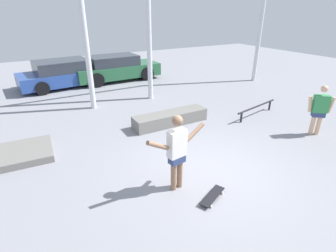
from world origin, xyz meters
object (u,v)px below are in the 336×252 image
Objects in this scene: parked_car_blue at (65,74)px; parked_car_green at (116,68)px; skateboarder at (177,150)px; grind_box at (170,118)px; skateboard at (212,196)px; grind_rail at (257,108)px; bystander at (319,109)px.

parked_car_green is (2.54, -0.12, 0.03)m from parked_car_blue.
grind_box is (1.59, 3.01, -0.73)m from skateboarder.
skateboard is (0.45, -0.66, -0.87)m from skateboarder.
grind_box is 6.49m from parked_car_green.
grind_rail is at bearing -71.67° from parked_car_green.
parked_car_green is at bearing 70.08° from skateboarder.
parked_car_green reaches higher than parked_car_blue.
grind_rail is 2.06m from bystander.
skateboarder is 2.20× the size of skateboard.
skateboard is at bearing -107.38° from grind_box.
grind_box is 0.57× the size of parked_car_blue.
parked_car_blue is at bearing 107.81° from grind_box.
bystander is at bearing -5.88° from skateboarder.
bystander is (0.41, -1.95, 0.53)m from grind_rail.
parked_car_green is (2.03, 9.46, -0.29)m from skateboarder.
bystander is (3.44, -2.84, 0.62)m from grind_box.
bystander is at bearing -78.11° from grind_rail.
parked_car_green is at bearing -8.07° from parked_car_blue.
grind_rail is (4.18, 2.78, 0.24)m from skateboard.
skateboarder is at bearing 99.42° from skateboard.
skateboarder is 0.38× the size of parked_car_green.
skateboard is at bearing -100.00° from parked_car_green.
bystander reaches higher than grind_rail.
parked_car_blue is at bearing 176.20° from parked_car_green.
grind_rail is 0.49× the size of parked_car_green.
skateboarder is 3.48m from grind_box.
skateboarder is at bearing -155.38° from grind_rail.
grind_box is at bearing -94.96° from parked_car_green.
parked_car_green is at bearing 109.45° from grind_rail.
skateboard is at bearing -90.02° from parked_car_blue.
skateboarder is 9.68m from parked_car_green.
parked_car_blue is (-0.52, 9.58, -0.32)m from skateboarder.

